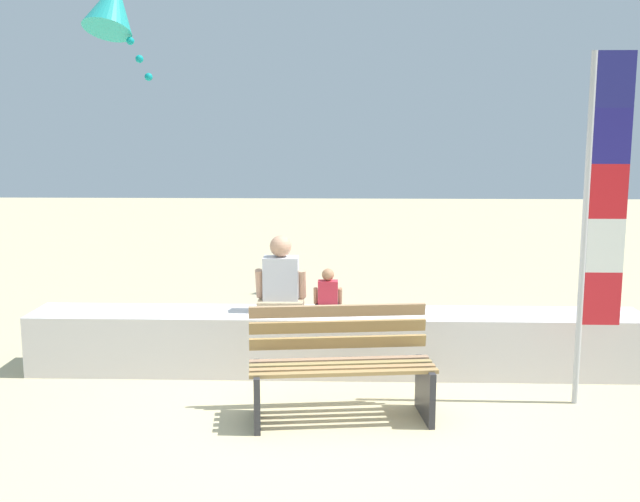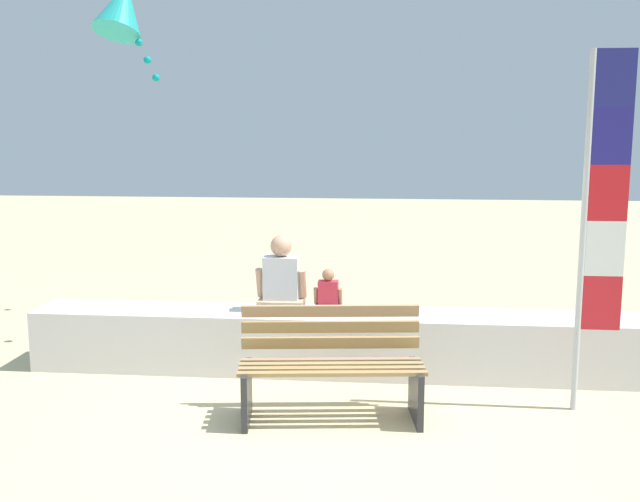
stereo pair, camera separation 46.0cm
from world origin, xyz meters
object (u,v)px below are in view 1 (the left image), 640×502
(person_child, at_px, (328,295))
(park_bench, at_px, (341,368))
(person_adult, at_px, (281,282))
(kite_teal, at_px, (112,6))
(flag_banner, at_px, (599,208))

(person_child, bearing_deg, park_bench, -83.80)
(person_adult, distance_m, kite_teal, 3.29)
(flag_banner, bearing_deg, park_bench, -170.30)
(person_adult, distance_m, flag_banner, 2.94)
(person_adult, distance_m, person_child, 0.47)
(park_bench, relative_size, person_child, 3.63)
(person_child, bearing_deg, kite_teal, 161.50)
(flag_banner, relative_size, kite_teal, 2.65)
(park_bench, bearing_deg, flag_banner, 9.70)
(park_bench, xyz_separation_m, person_adult, (-0.58, 1.19, 0.47))
(flag_banner, distance_m, kite_teal, 5.09)
(park_bench, relative_size, flag_banner, 0.52)
(person_adult, bearing_deg, park_bench, -63.91)
(person_child, distance_m, kite_teal, 3.65)
(flag_banner, height_order, kite_teal, kite_teal)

